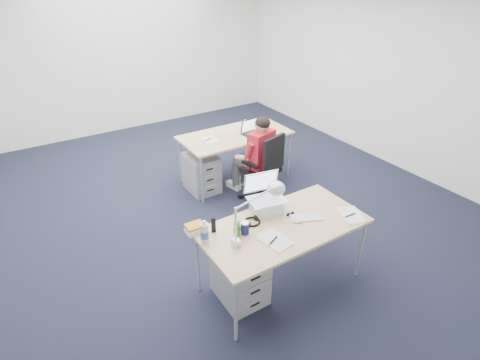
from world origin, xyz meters
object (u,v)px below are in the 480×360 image
(silver_laptop, at_px, (267,195))
(book_stack, at_px, (195,228))
(bear_figurine, at_px, (237,228))
(office_chair, at_px, (262,180))
(wireless_keyboard, at_px, (306,218))
(desk_lamp, at_px, (251,215))
(cordless_phone, at_px, (213,225))
(sunglasses, at_px, (290,214))
(dark_laptop, at_px, (255,127))
(drawer_pedestal_far, at_px, (201,173))
(headphones, at_px, (252,221))
(can_koozie, at_px, (245,228))
(desk_far, at_px, (235,137))
(desk_near, at_px, (283,229))
(water_bottle, at_px, (205,232))
(drawer_pedestal_near, at_px, (240,275))
(seated_person, at_px, (254,156))
(computer_mouse, at_px, (298,220))
(far_cup, at_px, (246,123))

(silver_laptop, height_order, book_stack, silver_laptop)
(bear_figurine, bearing_deg, office_chair, 52.55)
(wireless_keyboard, relative_size, desk_lamp, 0.59)
(cordless_phone, bearing_deg, silver_laptop, 23.87)
(sunglasses, relative_size, dark_laptop, 0.29)
(drawer_pedestal_far, distance_m, headphones, 2.02)
(office_chair, height_order, drawer_pedestal_far, office_chair)
(can_koozie, relative_size, sunglasses, 1.38)
(desk_far, height_order, headphones, headphones)
(desk_near, bearing_deg, bear_figurine, 166.75)
(bear_figurine, bearing_deg, water_bottle, 174.73)
(cordless_phone, bearing_deg, wireless_keyboard, 4.52)
(dark_laptop, bearing_deg, drawer_pedestal_near, -132.64)
(wireless_keyboard, relative_size, dark_laptop, 1.00)
(cordless_phone, relative_size, desk_lamp, 0.29)
(office_chair, bearing_deg, cordless_phone, -154.31)
(can_koozie, bearing_deg, seated_person, 53.34)
(can_koozie, bearing_deg, desk_lamp, -89.81)
(computer_mouse, distance_m, water_bottle, 0.92)
(silver_laptop, relative_size, cordless_phone, 2.44)
(far_cup, bearing_deg, desk_lamp, -122.15)
(drawer_pedestal_far, distance_m, desk_lamp, 2.31)
(drawer_pedestal_near, height_order, bear_figurine, bear_figurine)
(desk_near, distance_m, can_koozie, 0.40)
(can_koozie, bearing_deg, wireless_keyboard, -10.64)
(office_chair, distance_m, sunglasses, 1.57)
(desk_far, distance_m, wireless_keyboard, 2.24)
(office_chair, distance_m, computer_mouse, 1.69)
(headphones, height_order, can_koozie, can_koozie)
(headphones, bearing_deg, book_stack, 145.82)
(office_chair, bearing_deg, headphones, -143.70)
(wireless_keyboard, height_order, dark_laptop, dark_laptop)
(drawer_pedestal_near, relative_size, bear_figurine, 3.71)
(desk_far, height_order, water_bottle, water_bottle)
(far_cup, bearing_deg, wireless_keyboard, -109.59)
(seated_person, bearing_deg, bear_figurine, -144.06)
(desk_near, bearing_deg, can_koozie, 167.11)
(wireless_keyboard, bearing_deg, dark_laptop, 93.50)
(silver_laptop, xyz_separation_m, desk_lamp, (-0.37, -0.28, 0.08))
(seated_person, distance_m, drawer_pedestal_far, 0.82)
(drawer_pedestal_near, height_order, cordless_phone, cordless_phone)
(book_stack, height_order, far_cup, far_cup)
(dark_laptop, bearing_deg, silver_laptop, -126.16)
(wireless_keyboard, bearing_deg, drawer_pedestal_near, -163.17)
(desk_far, bearing_deg, far_cup, 32.25)
(bear_figurine, bearing_deg, seated_person, 56.68)
(far_cup, bearing_deg, computer_mouse, -111.93)
(drawer_pedestal_near, relative_size, drawer_pedestal_far, 1.00)
(wireless_keyboard, bearing_deg, far_cup, 94.67)
(desk_far, bearing_deg, sunglasses, -107.06)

